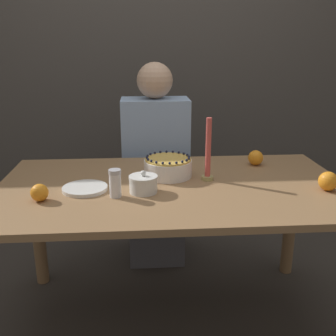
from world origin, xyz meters
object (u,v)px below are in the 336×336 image
cake (168,167)px  sugar_bowl (143,184)px  person_man_blue_shirt (156,177)px  sugar_shaker (115,183)px  candle (208,155)px

cake → sugar_bowl: bearing=-120.2°
cake → person_man_blue_shirt: bearing=94.1°
cake → person_man_blue_shirt: (-0.04, 0.53, -0.23)m
cake → sugar_shaker: 0.35m
cake → person_man_blue_shirt: person_man_blue_shirt is taller
sugar_bowl → candle: size_ratio=0.42×
person_man_blue_shirt → cake: bearing=94.1°
sugar_bowl → person_man_blue_shirt: person_man_blue_shirt is taller
candle → sugar_shaker: bearing=-156.0°
cake → sugar_shaker: bearing=-133.2°
sugar_shaker → person_man_blue_shirt: person_man_blue_shirt is taller
sugar_bowl → cake: bearing=59.8°
candle → sugar_bowl: bearing=-154.8°
cake → sugar_bowl: cake is taller
cake → person_man_blue_shirt: 0.58m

